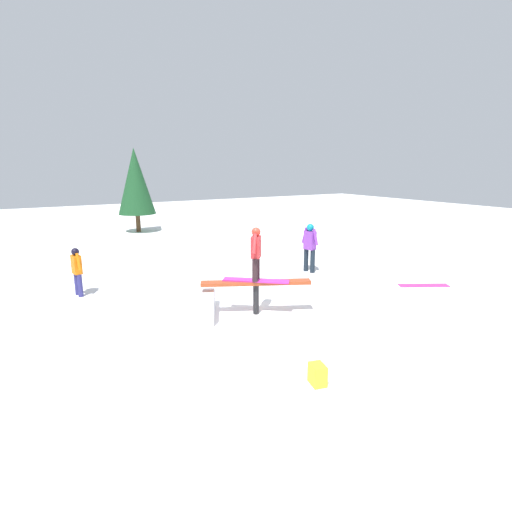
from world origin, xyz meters
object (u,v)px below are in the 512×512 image
Objects in this scene: rail_feature at (256,286)px; pine_tree_near at (135,181)px; loose_snowboard_magenta at (424,285)px; main_rider_on_rail at (256,256)px; bystander_orange at (77,269)px; backpack_on_snow at (317,374)px; bystander_purple at (310,245)px.

rail_feature is 13.66m from pine_tree_near.
pine_tree_near reaches higher than loose_snowboard_magenta.
rail_feature is at bearing 0.00° from main_rider_on_rail.
main_rider_on_rail is at bearing 0.00° from rail_feature.
main_rider_on_rail is (0.00, 0.00, 0.72)m from rail_feature.
main_rider_on_rail is at bearing -156.97° from loose_snowboard_magenta.
bystander_orange is at bearing 159.70° from rail_feature.
bystander_orange is 9.78m from loose_snowboard_magenta.
backpack_on_snow is (2.71, -6.79, -0.57)m from bystander_orange.
rail_feature is 0.72m from main_rider_on_rail.
pine_tree_near reaches higher than backpack_on_snow.
main_rider_on_rail is 4.05× the size of backpack_on_snow.
pine_tree_near is at bearing 126.61° from main_rider_on_rail.
rail_feature is at bearing -179.16° from backpack_on_snow.
rail_feature is at bearing 32.67° from bystander_orange.
bystander_orange is 10.90m from pine_tree_near.
loose_snowboard_magenta is 6.66m from backpack_on_snow.
bystander_purple is at bearing 69.19° from bystander_orange.
rail_feature is 0.56× the size of pine_tree_near.
backpack_on_snow is at bearing -77.03° from rail_feature.
backpack_on_snow is 16.94m from pine_tree_near.
bystander_purple is (3.46, 2.41, -0.51)m from main_rider_on_rail.
bystander_purple is 4.71× the size of backpack_on_snow.
rail_feature is at bearing -92.97° from pine_tree_near.
loose_snowboard_magenta is (5.38, -0.56, -0.68)m from rail_feature.
main_rider_on_rail reaches higher than rail_feature.
main_rider_on_rail is at bearing -65.03° from bystander_purple.
main_rider_on_rail reaches higher than backpack_on_snow.
loose_snowboard_magenta is at bearing 53.68° from bystander_orange.
pine_tree_near is (-4.68, 14.06, 2.62)m from loose_snowboard_magenta.
main_rider_on_rail is at bearing 32.67° from bystander_orange.
backpack_on_snow is (-0.74, -3.20, -1.24)m from main_rider_on_rail.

